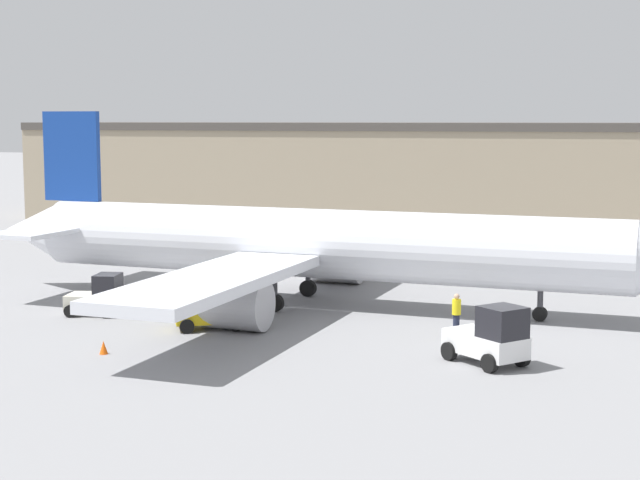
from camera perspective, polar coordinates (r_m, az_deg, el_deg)
name	(u,v)px	position (r m, az deg, el deg)	size (l,w,h in m)	color
ground_plane	(320,306)	(51.04, 0.00, -3.84)	(400.00, 400.00, 0.00)	gray
terminal_building	(398,173)	(91.02, 4.58, 3.89)	(70.70, 14.85, 9.34)	gray
airplane	(303,245)	(50.87, -0.97, -0.31)	(38.21, 33.39, 10.08)	silver
ground_crew_worker	(456,312)	(44.69, 7.94, -4.19)	(0.40, 0.40, 1.84)	#1E2338
baggage_tug	(491,337)	(39.27, 9.91, -5.60)	(3.68, 3.48, 2.44)	silver
belt_loader_truck	(215,309)	(45.67, -6.12, -3.99)	(3.61, 3.14, 1.96)	yellow
pushback_tug	(99,296)	(49.82, -12.76, -3.21)	(2.87, 2.40, 2.04)	beige
safety_cone_near	(104,348)	(41.61, -12.48, -6.13)	(0.36, 0.36, 0.55)	#EF590F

